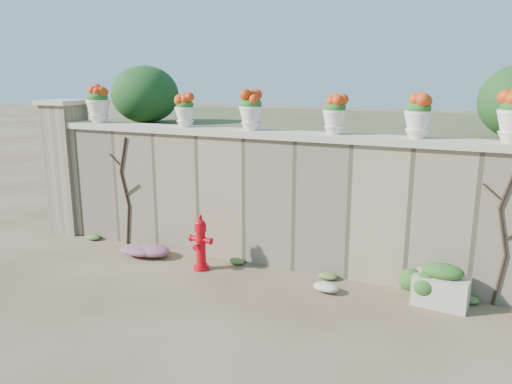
% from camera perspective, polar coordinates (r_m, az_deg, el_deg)
% --- Properties ---
extents(ground, '(80.00, 80.00, 0.00)m').
position_cam_1_polar(ground, '(6.58, -4.20, -13.23)').
color(ground, '#4C3A26').
rests_on(ground, ground).
extents(stone_wall, '(8.00, 0.40, 2.00)m').
position_cam_1_polar(stone_wall, '(7.76, 1.96, -1.14)').
color(stone_wall, gray).
rests_on(stone_wall, ground).
extents(wall_cap, '(8.10, 0.52, 0.10)m').
position_cam_1_polar(wall_cap, '(7.57, 2.02, 6.59)').
color(wall_cap, beige).
rests_on(wall_cap, stone_wall).
extents(gate_pillar, '(0.72, 0.72, 2.48)m').
position_cam_1_polar(gate_pillar, '(10.00, -20.67, 2.78)').
color(gate_pillar, gray).
rests_on(gate_pillar, ground).
extents(raised_fill, '(9.00, 6.00, 2.00)m').
position_cam_1_polar(raised_fill, '(10.73, 8.42, 2.77)').
color(raised_fill, '#384C23').
rests_on(raised_fill, ground).
extents(back_shrub_left, '(1.30, 1.30, 1.10)m').
position_cam_1_polar(back_shrub_left, '(10.15, -12.56, 10.82)').
color(back_shrub_left, '#143814').
rests_on(back_shrub_left, raised_fill).
extents(vine_left, '(0.60, 0.04, 1.91)m').
position_cam_1_polar(vine_left, '(8.91, -14.72, 0.27)').
color(vine_left, black).
rests_on(vine_left, ground).
extents(vine_right, '(0.60, 0.04, 1.91)m').
position_cam_1_polar(vine_right, '(7.03, 26.43, -4.17)').
color(vine_right, black).
rests_on(vine_right, ground).
extents(fire_hydrant, '(0.37, 0.26, 0.87)m').
position_cam_1_polar(fire_hydrant, '(7.69, -6.34, -5.74)').
color(fire_hydrant, '#BE0711').
rests_on(fire_hydrant, ground).
extents(planter_box, '(0.72, 0.47, 0.57)m').
position_cam_1_polar(planter_box, '(6.99, 20.40, -10.05)').
color(planter_box, beige).
rests_on(planter_box, ground).
extents(green_shrub, '(0.63, 0.57, 0.60)m').
position_cam_1_polar(green_shrub, '(6.96, 18.04, -9.64)').
color(green_shrub, '#1E5119').
rests_on(green_shrub, ground).
extents(magenta_clump, '(0.92, 0.61, 0.25)m').
position_cam_1_polar(magenta_clump, '(8.49, -12.68, -6.39)').
color(magenta_clump, '#AE2288').
rests_on(magenta_clump, ground).
extents(white_flowers, '(0.48, 0.39, 0.17)m').
position_cam_1_polar(white_flowers, '(7.00, 8.29, -10.85)').
color(white_flowers, white).
rests_on(white_flowers, ground).
extents(urn_pot_0, '(0.41, 0.41, 0.64)m').
position_cam_1_polar(urn_pot_0, '(9.31, -17.60, 9.52)').
color(urn_pot_0, silver).
rests_on(urn_pot_0, wall_cap).
extents(urn_pot_1, '(0.33, 0.33, 0.52)m').
position_cam_1_polar(urn_pot_1, '(8.24, -8.12, 9.14)').
color(urn_pot_1, silver).
rests_on(urn_pot_1, wall_cap).
extents(urn_pot_2, '(0.37, 0.37, 0.58)m').
position_cam_1_polar(urn_pot_2, '(7.68, -0.54, 9.22)').
color(urn_pot_2, silver).
rests_on(urn_pot_2, wall_cap).
extents(urn_pot_3, '(0.35, 0.35, 0.55)m').
position_cam_1_polar(urn_pot_3, '(7.24, 9.01, 8.70)').
color(urn_pot_3, silver).
rests_on(urn_pot_3, wall_cap).
extents(urn_pot_4, '(0.37, 0.37, 0.58)m').
position_cam_1_polar(urn_pot_4, '(7.03, 18.05, 8.20)').
color(urn_pot_4, silver).
rests_on(urn_pot_4, wall_cap).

